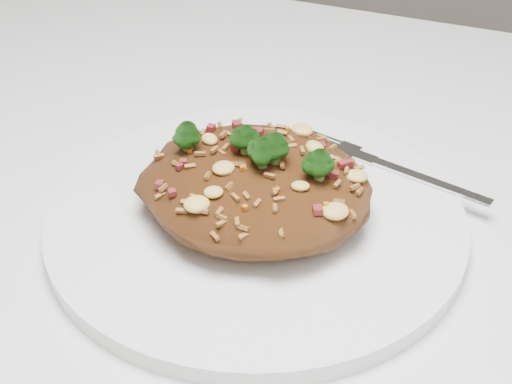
% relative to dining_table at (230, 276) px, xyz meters
% --- Properties ---
extents(dining_table, '(1.20, 0.80, 0.75)m').
position_rel_dining_table_xyz_m(dining_table, '(0.00, 0.00, 0.00)').
color(dining_table, silver).
rests_on(dining_table, ground).
extents(plate, '(0.30, 0.30, 0.01)m').
position_rel_dining_table_xyz_m(plate, '(0.04, -0.03, 0.10)').
color(plate, white).
rests_on(plate, dining_table).
extents(fried_rice, '(0.17, 0.15, 0.07)m').
position_rel_dining_table_xyz_m(fried_rice, '(0.04, -0.03, 0.13)').
color(fried_rice, brown).
rests_on(fried_rice, plate).
extents(fork, '(0.16, 0.05, 0.00)m').
position_rel_dining_table_xyz_m(fork, '(0.12, 0.05, 0.11)').
color(fork, silver).
rests_on(fork, plate).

